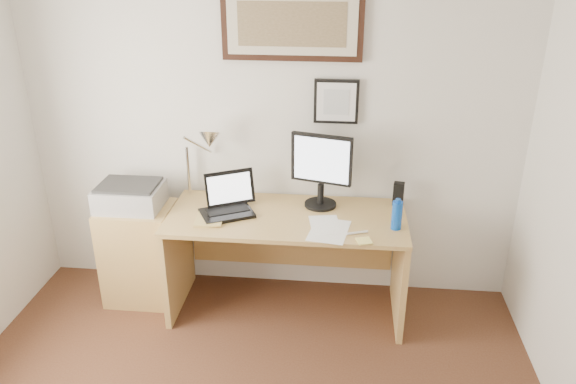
# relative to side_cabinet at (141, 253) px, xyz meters

# --- Properties ---
(wall_back) EXTENTS (3.50, 0.02, 2.50)m
(wall_back) POSITION_rel_side_cabinet_xyz_m (0.92, 0.32, 0.89)
(wall_back) COLOR silver
(wall_back) RESTS_ON ground
(side_cabinet) EXTENTS (0.50, 0.40, 0.73)m
(side_cabinet) POSITION_rel_side_cabinet_xyz_m (0.00, 0.00, 0.00)
(side_cabinet) COLOR #AE8749
(side_cabinet) RESTS_ON floor
(water_bottle) EXTENTS (0.07, 0.07, 0.19)m
(water_bottle) POSITION_rel_side_cabinet_xyz_m (1.79, -0.16, 0.48)
(water_bottle) COLOR #0D48B4
(water_bottle) RESTS_ON desk
(bottle_cap) EXTENTS (0.03, 0.03, 0.02)m
(bottle_cap) POSITION_rel_side_cabinet_xyz_m (1.79, -0.16, 0.58)
(bottle_cap) COLOR #0D48B4
(bottle_cap) RESTS_ON water_bottle
(speaker) EXTENTS (0.08, 0.07, 0.16)m
(speaker) POSITION_rel_side_cabinet_xyz_m (1.82, 0.20, 0.47)
(speaker) COLOR black
(speaker) RESTS_ON desk
(paper_sheet_a) EXTENTS (0.28, 0.37, 0.00)m
(paper_sheet_a) POSITION_rel_side_cabinet_xyz_m (1.36, -0.24, 0.39)
(paper_sheet_a) COLOR white
(paper_sheet_a) RESTS_ON desk
(paper_sheet_b) EXTENTS (0.23, 0.30, 0.00)m
(paper_sheet_b) POSITION_rel_side_cabinet_xyz_m (1.33, -0.16, 0.39)
(paper_sheet_b) COLOR white
(paper_sheet_b) RESTS_ON desk
(sticky_pad) EXTENTS (0.11, 0.11, 0.01)m
(sticky_pad) POSITION_rel_side_cabinet_xyz_m (1.58, -0.36, 0.39)
(sticky_pad) COLOR #FFED78
(sticky_pad) RESTS_ON desk
(marker_pen) EXTENTS (0.14, 0.06, 0.02)m
(marker_pen) POSITION_rel_side_cabinet_xyz_m (1.54, -0.26, 0.39)
(marker_pen) COLOR silver
(marker_pen) RESTS_ON desk
(book) EXTENTS (0.20, 0.26, 0.02)m
(book) POSITION_rel_side_cabinet_xyz_m (0.48, -0.17, 0.39)
(book) COLOR tan
(book) RESTS_ON desk
(desk) EXTENTS (1.60, 0.70, 0.75)m
(desk) POSITION_rel_side_cabinet_xyz_m (1.07, 0.04, 0.15)
(desk) COLOR #AE8749
(desk) RESTS_ON floor
(laptop) EXTENTS (0.41, 0.43, 0.26)m
(laptop) POSITION_rel_side_cabinet_xyz_m (0.67, -0.03, 0.44)
(laptop) COLOR black
(laptop) RESTS_ON desk
(lcd_monitor) EXTENTS (0.41, 0.22, 0.52)m
(lcd_monitor) POSITION_rel_side_cabinet_xyz_m (1.29, 0.12, 0.68)
(lcd_monitor) COLOR black
(lcd_monitor) RESTS_ON desk
(printer) EXTENTS (0.44, 0.34, 0.18)m
(printer) POSITION_rel_side_cabinet_xyz_m (-0.03, 0.01, 0.45)
(printer) COLOR #A0A0A3
(printer) RESTS_ON side_cabinet
(desk_lamp) EXTENTS (0.29, 0.27, 0.53)m
(desk_lamp) POSITION_rel_side_cabinet_xyz_m (0.51, 0.13, 0.82)
(desk_lamp) COLOR silver
(desk_lamp) RESTS_ON desk
(picture_large) EXTENTS (0.92, 0.04, 0.47)m
(picture_large) POSITION_rel_side_cabinet_xyz_m (1.07, 0.29, 1.59)
(picture_large) COLOR black
(picture_large) RESTS_ON wall_back
(picture_small) EXTENTS (0.30, 0.03, 0.30)m
(picture_small) POSITION_rel_side_cabinet_xyz_m (1.37, 0.29, 1.09)
(picture_small) COLOR black
(picture_small) RESTS_ON wall_back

